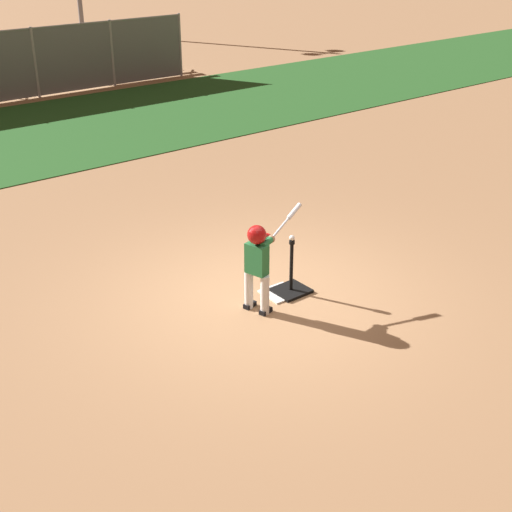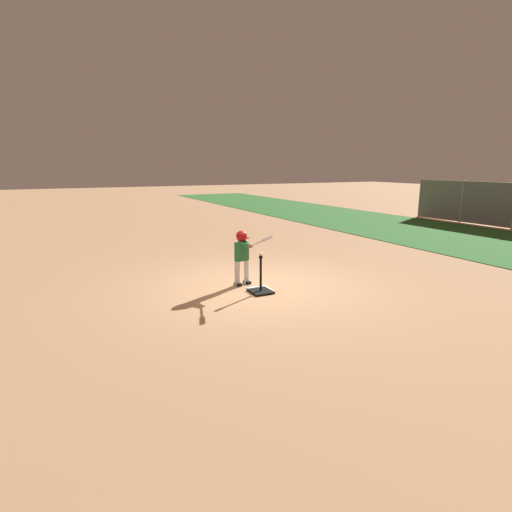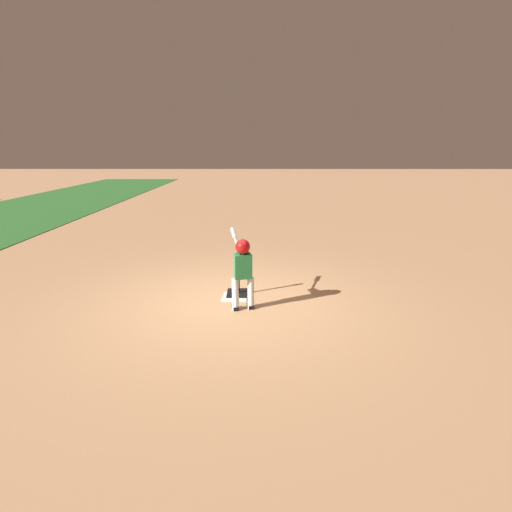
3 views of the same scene
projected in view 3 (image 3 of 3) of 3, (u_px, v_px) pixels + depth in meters
The scene contains 5 objects.
ground_plane at pixel (229, 302), 6.94m from camera, with size 90.00×90.00×0.00m, color #AD7F56.
home_plate at pixel (235, 297), 7.18m from camera, with size 0.44×0.44×0.02m, color white.
batting_tee at pixel (238, 289), 7.29m from camera, with size 0.47×0.42×0.77m.
batter_child at pixel (242, 265), 6.50m from camera, with size 1.04×0.45×1.21m.
baseball at pixel (238, 252), 7.11m from camera, with size 0.07×0.07×0.07m, color white.
Camera 3 is at (-6.49, -0.48, 2.60)m, focal length 28.00 mm.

